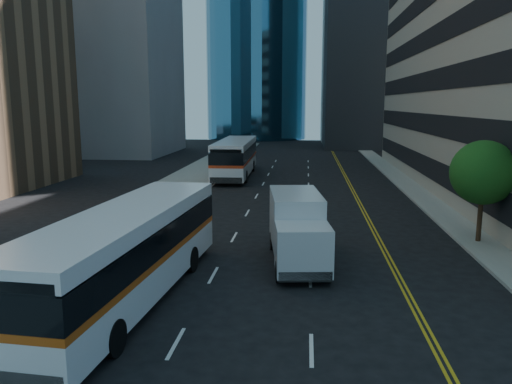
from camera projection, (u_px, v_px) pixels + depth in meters
ground at (297, 297)px, 18.36m from camera, size 160.00×160.00×0.00m
sidewalk_west at (183, 183)px, 43.87m from camera, size 5.00×90.00×0.15m
sidewalk_east at (410, 187)px, 41.94m from camera, size 2.00×90.00×0.15m
midrise_west at (104, 27)px, 69.01m from camera, size 18.00×18.00×35.00m
street_tree at (483, 173)px, 24.66m from camera, size 3.20×3.20×5.10m
bus_front at (127, 252)px, 17.70m from camera, size 3.74×13.06×3.32m
bus_rear at (235, 157)px, 48.46m from camera, size 3.30×13.75×3.53m
box_truck at (297, 228)px, 22.00m from camera, size 2.91×6.54×3.03m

